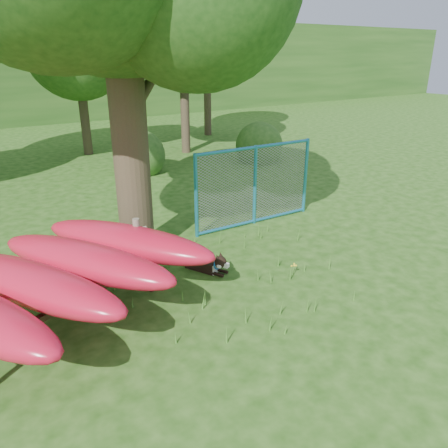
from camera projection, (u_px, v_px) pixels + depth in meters
ground at (255, 303)px, 7.32m from camera, size 80.00×80.00×0.00m
wooden_post at (138, 251)px, 7.65m from camera, size 0.35×0.13×1.28m
kayak_rack at (60, 272)px, 6.46m from camera, size 4.80×4.32×1.17m
husky_dog at (208, 264)px, 8.33m from camera, size 0.56×0.96×0.45m
fence_section at (255, 185)px, 10.42m from camera, size 3.29×0.21×3.21m
wildflower_clump at (294, 266)px, 8.18m from camera, size 0.11×0.09×0.23m
bg_tree_c at (77, 47)px, 16.57m from camera, size 4.00×4.00×6.12m
bg_tree_d at (182, 19)px, 16.52m from camera, size 4.80×4.80×7.50m
bg_tree_e at (206, 22)px, 20.35m from camera, size 4.60×4.60×7.55m
shrub_right at (259, 161)px, 16.88m from camera, size 1.80×1.80×1.80m
shrub_mid at (140, 173)px, 15.27m from camera, size 1.80×1.80×1.80m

